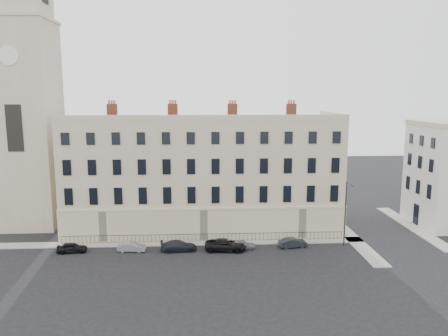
{
  "coord_description": "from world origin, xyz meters",
  "views": [
    {
      "loc": [
        -6.29,
        -46.99,
        18.29
      ],
      "look_at": [
        -3.24,
        10.0,
        8.59
      ],
      "focal_mm": 35.0,
      "sensor_mm": 36.0,
      "label": 1
    }
  ],
  "objects_px": {
    "car_e": "(242,245)",
    "car_f": "(293,243)",
    "car_c": "(179,246)",
    "streetlamp": "(346,211)",
    "car_a": "(72,248)",
    "car_b": "(132,247)",
    "car_d": "(226,245)"
  },
  "relations": [
    {
      "from": "car_e",
      "to": "car_f",
      "type": "height_order",
      "value": "car_f"
    },
    {
      "from": "car_c",
      "to": "streetlamp",
      "type": "relative_size",
      "value": 0.53
    },
    {
      "from": "streetlamp",
      "to": "car_a",
      "type": "bearing_deg",
      "value": -170.27
    },
    {
      "from": "car_e",
      "to": "car_b",
      "type": "bearing_deg",
      "value": 90.48
    },
    {
      "from": "car_b",
      "to": "streetlamp",
      "type": "relative_size",
      "value": 0.41
    },
    {
      "from": "car_d",
      "to": "streetlamp",
      "type": "bearing_deg",
      "value": -81.83
    },
    {
      "from": "car_f",
      "to": "car_c",
      "type": "bearing_deg",
      "value": 83.58
    },
    {
      "from": "car_b",
      "to": "car_c",
      "type": "relative_size",
      "value": 0.77
    },
    {
      "from": "car_a",
      "to": "car_e",
      "type": "bearing_deg",
      "value": -95.69
    },
    {
      "from": "car_b",
      "to": "car_e",
      "type": "height_order",
      "value": "car_e"
    },
    {
      "from": "car_a",
      "to": "car_c",
      "type": "xyz_separation_m",
      "value": [
        12.43,
        -0.14,
        0.03
      ]
    },
    {
      "from": "car_f",
      "to": "streetlamp",
      "type": "distance_m",
      "value": 7.4
    },
    {
      "from": "car_c",
      "to": "car_d",
      "type": "bearing_deg",
      "value": -96.67
    },
    {
      "from": "car_a",
      "to": "car_b",
      "type": "bearing_deg",
      "value": -95.97
    },
    {
      "from": "car_e",
      "to": "streetlamp",
      "type": "relative_size",
      "value": 0.4
    },
    {
      "from": "car_a",
      "to": "car_f",
      "type": "distance_m",
      "value": 26.15
    },
    {
      "from": "car_a",
      "to": "car_d",
      "type": "relative_size",
      "value": 0.7
    },
    {
      "from": "car_f",
      "to": "streetlamp",
      "type": "xyz_separation_m",
      "value": [
        6.32,
        0.05,
        3.84
      ]
    },
    {
      "from": "car_d",
      "to": "car_c",
      "type": "bearing_deg",
      "value": 93.37
    },
    {
      "from": "car_a",
      "to": "car_c",
      "type": "bearing_deg",
      "value": -96.52
    },
    {
      "from": "car_c",
      "to": "streetlamp",
      "type": "distance_m",
      "value": 20.41
    },
    {
      "from": "car_c",
      "to": "car_d",
      "type": "height_order",
      "value": "car_d"
    },
    {
      "from": "car_c",
      "to": "car_d",
      "type": "xyz_separation_m",
      "value": [
        5.53,
        -0.19,
        0.06
      ]
    },
    {
      "from": "car_c",
      "to": "streetlamp",
      "type": "height_order",
      "value": "streetlamp"
    },
    {
      "from": "car_c",
      "to": "car_f",
      "type": "relative_size",
      "value": 1.23
    },
    {
      "from": "car_e",
      "to": "streetlamp",
      "type": "xyz_separation_m",
      "value": [
        12.52,
        0.32,
        3.87
      ]
    },
    {
      "from": "car_b",
      "to": "car_d",
      "type": "relative_size",
      "value": 0.67
    },
    {
      "from": "car_a",
      "to": "streetlamp",
      "type": "bearing_deg",
      "value": -95.19
    },
    {
      "from": "car_f",
      "to": "car_e",
      "type": "bearing_deg",
      "value": 84.12
    },
    {
      "from": "car_a",
      "to": "streetlamp",
      "type": "distance_m",
      "value": 32.7
    },
    {
      "from": "streetlamp",
      "to": "car_f",
      "type": "bearing_deg",
      "value": -170.51
    },
    {
      "from": "car_b",
      "to": "car_f",
      "type": "xyz_separation_m",
      "value": [
        19.23,
        0.35,
        0.03
      ]
    }
  ]
}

